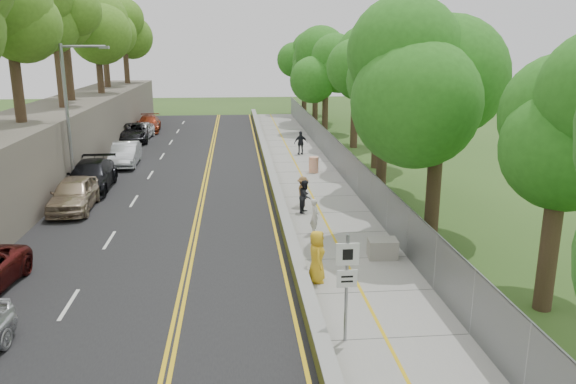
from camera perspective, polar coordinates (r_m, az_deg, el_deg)
name	(u,v)px	position (r m, az deg, el deg)	size (l,w,h in m)	color
ground	(296,296)	(18.66, 0.79, -10.54)	(140.00, 140.00, 0.00)	#33511E
road	(175,186)	(32.94, -11.44, 0.55)	(11.20, 66.00, 0.04)	black
sidewalk	(311,183)	(33.03, 2.40, 0.89)	(4.20, 66.00, 0.05)	gray
jersey_barrier	(273,180)	(32.74, -1.58, 1.27)	(0.42, 66.00, 0.60)	#B4C231
rock_embankment	(25,155)	(34.36, -25.18, 3.40)	(5.00, 66.00, 4.00)	#595147
chainlink_fence	(347,166)	(33.16, 6.02, 2.61)	(0.04, 66.00, 2.00)	slate
trees_fenceside	(391,62)	(32.97, 10.42, 12.90)	(7.00, 66.00, 14.00)	#318120
streetlight	(71,109)	(32.12, -21.15, 7.88)	(2.52, 0.22, 8.00)	gray
signpost	(347,276)	(15.29, 6.00, -8.52)	(0.62, 0.09, 3.10)	gray
construction_barrel	(314,165)	(35.60, 2.62, 2.78)	(0.61, 0.61, 1.00)	#FA5F28
concrete_block	(382,248)	(21.86, 9.56, -5.66)	(1.10, 0.82, 0.73)	gray
car_3	(91,176)	(33.06, -19.40, 1.52)	(2.27, 5.57, 1.62)	black
car_4	(74,194)	(29.47, -20.91, -0.18)	(1.91, 4.74, 1.61)	tan
car_5	(125,154)	(39.23, -16.20, 3.72)	(1.63, 4.67, 1.54)	silver
car_6	(133,133)	(48.64, -15.43, 5.83)	(2.49, 5.41, 1.50)	black
car_7	(149,124)	(53.85, -13.98, 6.74)	(2.05, 5.04, 1.46)	maroon
car_8	(141,130)	(50.00, -14.68, 6.07)	(1.68, 4.17, 1.42)	silver
painter_0	(317,256)	(19.28, 2.94, -6.56)	(0.90, 0.58, 1.84)	gold
painter_1	(315,216)	(24.05, 2.71, -2.50)	(0.57, 0.37, 1.56)	silver
painter_2	(305,196)	(27.09, 1.77, -0.44)	(0.78, 0.61, 1.60)	black
painter_3	(303,192)	(28.07, 1.51, 0.05)	(1.00, 0.57, 1.54)	brown
person_far	(301,143)	(41.33, 1.31, 5.01)	(1.02, 0.42, 1.73)	black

